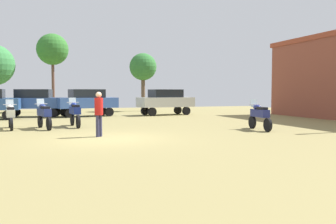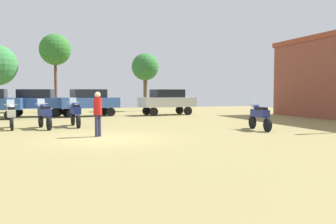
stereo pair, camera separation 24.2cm
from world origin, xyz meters
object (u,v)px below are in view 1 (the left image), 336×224
(motorcycle_9, at_px, (75,113))
(tree_2, at_px, (143,67))
(car_2, at_px, (87,101))
(person_1, at_px, (99,110))
(tree_3, at_px, (53,50))
(motorcycle_6, at_px, (259,115))
(car_3, at_px, (34,101))
(motorcycle_1, at_px, (44,114))
(motorcycle_7, at_px, (10,115))
(car_4, at_px, (166,100))

(motorcycle_9, height_order, tree_2, tree_2)
(car_2, xyz_separation_m, tree_2, (5.79, 5.83, 2.93))
(person_1, distance_m, tree_3, 19.84)
(motorcycle_6, height_order, car_3, car_3)
(motorcycle_1, relative_size, person_1, 1.22)
(motorcycle_9, bearing_deg, car_2, 72.99)
(motorcycle_7, bearing_deg, car_4, 28.18)
(motorcycle_9, distance_m, car_2, 7.81)
(motorcycle_1, bearing_deg, tree_3, 72.63)
(motorcycle_9, xyz_separation_m, tree_3, (-0.89, 14.73, 4.84))
(motorcycle_6, relative_size, tree_3, 0.31)
(motorcycle_6, distance_m, car_2, 13.88)
(motorcycle_1, relative_size, car_2, 0.49)
(motorcycle_1, height_order, tree_2, tree_2)
(motorcycle_7, height_order, tree_2, tree_2)
(car_2, bearing_deg, tree_3, 6.18)
(motorcycle_1, bearing_deg, car_4, 26.81)
(car_4, bearing_deg, motorcycle_7, 118.24)
(car_2, distance_m, car_4, 6.03)
(car_3, bearing_deg, car_4, -85.79)
(car_2, distance_m, car_3, 3.78)
(motorcycle_1, xyz_separation_m, car_4, (8.91, 7.99, 0.44))
(car_2, height_order, car_4, same)
(tree_3, bearing_deg, tree_2, -8.63)
(car_3, bearing_deg, motorcycle_6, -129.91)
(car_2, bearing_deg, motorcycle_9, 158.18)
(tree_3, bearing_deg, car_2, -72.16)
(motorcycle_6, distance_m, tree_3, 21.73)
(tree_2, bearing_deg, motorcycle_1, -121.62)
(motorcycle_9, bearing_deg, tree_2, 55.20)
(car_3, bearing_deg, car_2, -92.17)
(motorcycle_7, bearing_deg, car_2, 52.77)
(motorcycle_6, xyz_separation_m, car_2, (-6.88, 12.04, 0.45))
(motorcycle_9, bearing_deg, motorcycle_6, -34.71)
(car_3, bearing_deg, tree_2, -51.52)
(motorcycle_1, relative_size, car_3, 0.49)
(car_3, bearing_deg, person_1, -156.52)
(motorcycle_1, xyz_separation_m, car_3, (-0.80, 9.10, 0.44))
(person_1, height_order, tree_3, tree_3)
(motorcycle_9, relative_size, car_2, 0.50)
(motorcycle_7, relative_size, car_2, 0.48)
(car_3, distance_m, car_4, 9.77)
(motorcycle_7, bearing_deg, motorcycle_6, -28.08)
(motorcycle_7, relative_size, car_4, 0.49)
(motorcycle_7, bearing_deg, motorcycle_9, -4.38)
(car_3, bearing_deg, motorcycle_7, -174.19)
(car_2, distance_m, person_1, 12.23)
(motorcycle_6, xyz_separation_m, tree_3, (-9.15, 19.10, 4.87))
(car_2, relative_size, car_3, 1.00)
(motorcycle_6, height_order, car_2, car_2)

